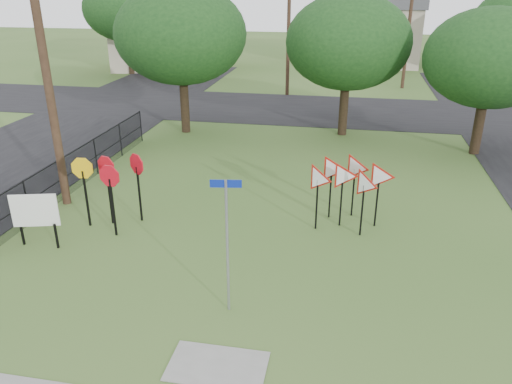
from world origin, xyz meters
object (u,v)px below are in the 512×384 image
street_name_sign (227,239)px  info_board (35,212)px  yield_sign_cluster (348,178)px  stop_sign_cluster (110,176)px

street_name_sign → info_board: (-6.19, 1.97, -0.79)m
yield_sign_cluster → street_name_sign: bearing=-117.2°
yield_sign_cluster → info_board: size_ratio=1.66×
street_name_sign → stop_sign_cluster: 5.86m
street_name_sign → yield_sign_cluster: bearing=62.8°
info_board → yield_sign_cluster: bearing=19.5°
yield_sign_cluster → info_board: 9.36m
stop_sign_cluster → info_board: size_ratio=1.39×
stop_sign_cluster → yield_sign_cluster: 7.37m
street_name_sign → yield_sign_cluster: size_ratio=1.21×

